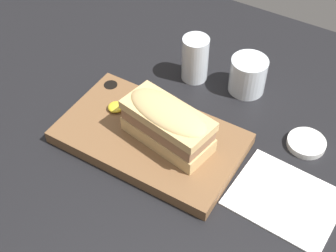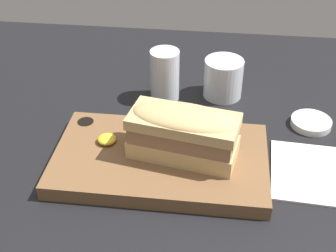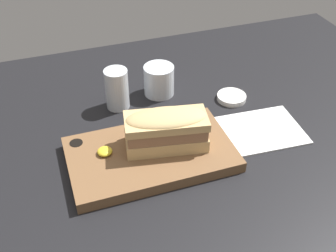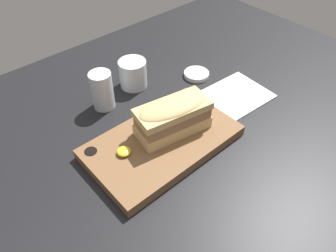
{
  "view_description": "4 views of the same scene",
  "coord_description": "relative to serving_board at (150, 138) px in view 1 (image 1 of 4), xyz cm",
  "views": [
    {
      "loc": [
        27.57,
        -47.05,
        75.34
      ],
      "look_at": [
        -3.79,
        5.34,
        9.93
      ],
      "focal_mm": 50.0,
      "sensor_mm": 36.0,
      "label": 1
    },
    {
      "loc": [
        0.56,
        -56.84,
        56.27
      ],
      "look_at": [
        -7.44,
        9.24,
        8.36
      ],
      "focal_mm": 50.0,
      "sensor_mm": 36.0,
      "label": 2
    },
    {
      "loc": [
        -27.77,
        -62.85,
        67.94
      ],
      "look_at": [
        -3.67,
        7.33,
        9.33
      ],
      "focal_mm": 45.0,
      "sensor_mm": 36.0,
      "label": 3
    },
    {
      "loc": [
        -44.66,
        -37.31,
        62.39
      ],
      "look_at": [
        -7.41,
        4.73,
        9.04
      ],
      "focal_mm": 35.0,
      "sensor_mm": 36.0,
      "label": 4
    }
  ],
  "objects": [
    {
      "name": "dining_table",
      "position": [
        8.44,
        -5.89,
        -2.36
      ],
      "size": [
        151.79,
        127.34,
        2.0
      ],
      "color": "black",
      "rests_on": "ground"
    },
    {
      "name": "serving_board",
      "position": [
        0.0,
        0.0,
        0.0
      ],
      "size": [
        37.26,
        21.96,
        2.79
      ],
      "color": "brown",
      "rests_on": "dining_table"
    },
    {
      "name": "sandwich",
      "position": [
        3.98,
        0.42,
        6.28
      ],
      "size": [
        19.49,
        11.4,
        9.15
      ],
      "rotation": [
        0.0,
        0.0,
        -0.18
      ],
      "color": "tan",
      "rests_on": "serving_board"
    },
    {
      "name": "mustard_dollop",
      "position": [
        -9.93,
        2.11,
        2.03
      ],
      "size": [
        3.36,
        3.36,
        1.34
      ],
      "color": "yellow",
      "rests_on": "serving_board"
    },
    {
      "name": "water_glass",
      "position": [
        -2.03,
        22.74,
        3.41
      ],
      "size": [
        6.16,
        6.16,
        11.0
      ],
      "color": "silver",
      "rests_on": "dining_table"
    },
    {
      "name": "wine_glass",
      "position": [
        10.28,
        25.14,
        2.38
      ],
      "size": [
        8.31,
        8.31,
        8.4
      ],
      "color": "silver",
      "rests_on": "dining_table"
    },
    {
      "name": "napkin",
      "position": [
        29.3,
        0.86,
        -1.16
      ],
      "size": [
        20.51,
        16.99,
        0.4
      ],
      "rotation": [
        0.0,
        0.0,
        -0.06
      ],
      "color": "white",
      "rests_on": "dining_table"
    },
    {
      "name": "condiment_dish",
      "position": [
        28.09,
        15.72,
        -0.66
      ],
      "size": [
        7.93,
        7.93,
        1.4
      ],
      "color": "white",
      "rests_on": "dining_table"
    }
  ]
}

